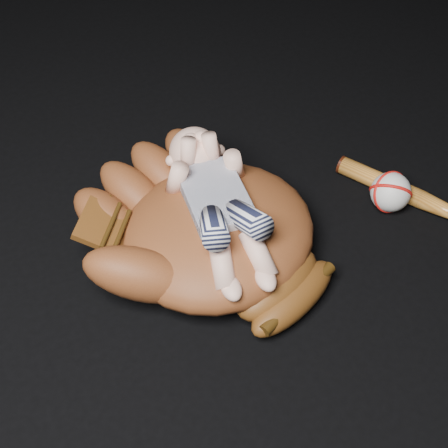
{
  "coord_description": "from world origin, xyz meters",
  "views": [
    {
      "loc": [
        -0.43,
        -0.61,
        0.91
      ],
      "look_at": [
        -0.11,
        0.06,
        0.09
      ],
      "focal_mm": 50.0,
      "sensor_mm": 36.0,
      "label": 1
    }
  ],
  "objects": [
    {
      "name": "baseball_glove",
      "position": [
        -0.12,
        0.06,
        0.08
      ],
      "size": [
        0.61,
        0.64,
        0.16
      ],
      "primitive_type": null,
      "rotation": [
        0.0,
        0.0,
        0.37
      ],
      "color": "#5E2C14",
      "rests_on": "ground"
    },
    {
      "name": "newborn_baby",
      "position": [
        -0.11,
        0.06,
        0.13
      ],
      "size": [
        0.21,
        0.39,
        0.15
      ],
      "primitive_type": null,
      "rotation": [
        0.0,
        0.0,
        -0.13
      ],
      "color": "#F7B99F",
      "rests_on": "baseball_glove"
    },
    {
      "name": "baseball_bat",
      "position": [
        0.32,
        -0.02,
        0.02
      ],
      "size": [
        0.23,
        0.37,
        0.04
      ],
      "primitive_type": null,
      "rotation": [
        0.0,
        0.0,
        0.51
      ],
      "color": "#B26922",
      "rests_on": "ground"
    },
    {
      "name": "baseball",
      "position": [
        0.25,
        0.03,
        0.04
      ],
      "size": [
        0.1,
        0.1,
        0.08
      ],
      "primitive_type": "sphere",
      "rotation": [
        0.0,
        0.0,
        -0.35
      ],
      "color": "silver",
      "rests_on": "ground"
    }
  ]
}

